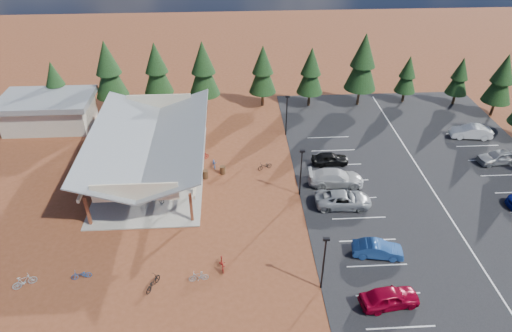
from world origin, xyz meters
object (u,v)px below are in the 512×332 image
(lamp_post_0, at_px, (324,260))
(bike_9, at_px, (24,281))
(lamp_post_1, at_px, (301,170))
(car_0, at_px, (390,297))
(bike_10, at_px, (81,275))
(car_3, at_px, (336,178))
(bike_13, at_px, (199,276))
(bike_3, at_px, (142,134))
(car_2, at_px, (343,199))
(bike_4, at_px, (156,199))
(trash_bin_0, at_px, (205,174))
(bike_7, at_px, (171,136))
(bike_15, at_px, (203,157))
(lamp_post_2, at_px, (287,113))
(bike_12, at_px, (153,283))
(bike_6, at_px, (189,148))
(car_9, at_px, (471,132))
(bike_16, at_px, (265,166))
(outbuilding, at_px, (49,111))
(car_4, at_px, (330,159))
(bike_5, at_px, (169,179))
(bike_11, at_px, (222,264))
(bike_pavilion, at_px, (149,140))
(bike_2, at_px, (122,163))
(car_1, at_px, (378,249))
(bike_1, at_px, (138,188))
(bike_14, at_px, (214,163))
(bike_0, at_px, (115,194))
(car_8, at_px, (498,157))
(trash_bin_1, at_px, (223,170))

(lamp_post_0, xyz_separation_m, bike_9, (-22.90, 1.49, -2.43))
(lamp_post_1, distance_m, car_0, 14.86)
(bike_10, height_order, car_3, car_3)
(bike_13, bearing_deg, lamp_post_0, 75.25)
(bike_3, xyz_separation_m, car_2, (21.11, -14.16, 0.14))
(bike_4, bearing_deg, trash_bin_0, -29.36)
(bike_7, distance_m, bike_15, 5.88)
(lamp_post_2, xyz_separation_m, car_2, (3.88, -14.07, -2.19))
(bike_9, bearing_deg, bike_12, -123.66)
(lamp_post_0, height_order, bike_6, lamp_post_0)
(bike_6, bearing_deg, car_9, -86.36)
(bike_9, bearing_deg, bike_16, -82.18)
(outbuilding, relative_size, car_4, 2.76)
(outbuilding, height_order, bike_5, outbuilding)
(bike_11, relative_size, car_9, 0.36)
(bike_pavilion, relative_size, car_2, 3.61)
(lamp_post_0, distance_m, car_4, 17.85)
(lamp_post_1, bearing_deg, lamp_post_2, 90.00)
(outbuilding, xyz_separation_m, bike_13, (19.52, -26.74, -1.55))
(lamp_post_2, distance_m, bike_2, 19.53)
(car_1, bearing_deg, bike_1, 74.07)
(lamp_post_2, relative_size, bike_13, 3.26)
(car_3, bearing_deg, bike_14, 75.45)
(bike_7, height_order, car_3, car_3)
(lamp_post_0, height_order, bike_11, lamp_post_0)
(outbuilding, distance_m, bike_12, 31.62)
(bike_1, xyz_separation_m, bike_14, (7.45, 4.36, -0.20))
(bike_1, bearing_deg, bike_3, 15.54)
(lamp_post_1, distance_m, bike_0, 18.32)
(bike_4, distance_m, car_8, 36.76)
(bike_4, xyz_separation_m, bike_12, (1.04, -10.61, -0.05))
(trash_bin_0, bearing_deg, bike_12, -103.55)
(lamp_post_1, distance_m, bike_15, 12.24)
(bike_4, xyz_separation_m, car_1, (19.28, -8.25, 0.19))
(bike_14, distance_m, car_0, 23.50)
(bike_15, bearing_deg, car_3, -147.61)
(car_4, bearing_deg, bike_9, 119.13)
(lamp_post_0, relative_size, trash_bin_1, 5.71)
(bike_10, xyz_separation_m, car_1, (24.00, 1.11, 0.32))
(outbuilding, bearing_deg, car_3, -23.89)
(car_0, bearing_deg, outbuilding, 40.20)
(bike_11, xyz_separation_m, car_9, (29.56, 19.50, 0.31))
(bike_1, bearing_deg, bike_14, -50.57)
(bike_2, distance_m, bike_3, 6.30)
(trash_bin_0, bearing_deg, lamp_post_2, 42.24)
(bike_0, distance_m, car_1, 25.20)
(bike_6, bearing_deg, bike_9, 150.28)
(lamp_post_1, bearing_deg, bike_7, 140.56)
(outbuilding, height_order, bike_1, outbuilding)
(lamp_post_2, height_order, bike_7, lamp_post_2)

